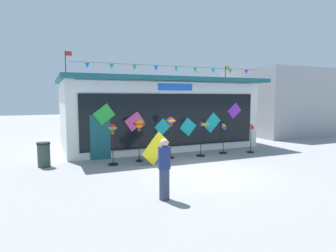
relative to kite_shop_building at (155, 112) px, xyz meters
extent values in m
plane|color=gray|center=(-0.48, -6.59, -1.90)|extent=(80.00, 80.00, 0.00)
cube|color=silver|center=(0.00, 0.05, -0.12)|extent=(10.17, 5.62, 3.56)
cube|color=#195660|center=(0.00, -0.34, 1.76)|extent=(10.57, 6.39, 0.20)
cube|color=silver|center=(0.00, -2.80, 1.37)|extent=(9.35, 0.08, 0.49)
cube|color=blue|center=(0.00, -2.83, 1.37)|extent=(1.83, 0.04, 0.34)
cube|color=black|center=(0.00, -2.79, -0.25)|extent=(9.15, 0.06, 2.59)
cube|color=#195660|center=(-3.66, -2.79, -0.90)|extent=(0.90, 0.07, 2.00)
cube|color=green|center=(-3.47, -2.85, 0.12)|extent=(1.00, 0.03, 0.97)
cube|color=#EA4CA3|center=(-2.08, -2.85, -0.24)|extent=(0.97, 0.03, 0.93)
cube|color=#19B7BC|center=(-0.69, -2.85, -0.55)|extent=(0.85, 0.03, 0.84)
cube|color=#19B7BC|center=(0.70, -2.85, -0.61)|extent=(0.95, 0.03, 0.95)
cube|color=#19B7BC|center=(2.09, -2.85, -0.44)|extent=(1.06, 0.03, 1.06)
cube|color=purple|center=(3.48, -2.85, 0.15)|extent=(0.90, 0.03, 0.88)
cylinder|color=black|center=(0.00, -2.91, 2.36)|extent=(9.76, 0.01, 0.01)
cone|color=blue|center=(-4.16, -2.91, 2.22)|extent=(0.20, 0.20, 0.22)
cone|color=green|center=(-3.12, -2.91, 2.22)|extent=(0.20, 0.20, 0.22)
cone|color=green|center=(-2.08, -2.91, 2.22)|extent=(0.20, 0.20, 0.22)
cone|color=blue|center=(-1.04, -2.91, 2.22)|extent=(0.20, 0.20, 0.22)
cone|color=#19B7BC|center=(0.00, -2.91, 2.22)|extent=(0.20, 0.20, 0.22)
cone|color=green|center=(1.04, -2.91, 2.22)|extent=(0.20, 0.20, 0.22)
cone|color=#19B7BC|center=(2.08, -2.91, 2.22)|extent=(0.20, 0.20, 0.22)
cone|color=green|center=(3.12, -2.91, 2.22)|extent=(0.20, 0.20, 0.22)
cone|color=purple|center=(4.16, -2.91, 2.22)|extent=(0.20, 0.20, 0.22)
cylinder|color=black|center=(-4.83, 0.05, 2.54)|extent=(0.04, 0.04, 1.36)
cube|color=red|center=(-4.67, 0.05, 3.10)|extent=(0.32, 0.02, 0.22)
cylinder|color=black|center=(4.84, 0.05, 2.36)|extent=(0.04, 0.04, 1.01)
cube|color=orange|center=(5.00, 0.05, 2.75)|extent=(0.32, 0.02, 0.22)
cylinder|color=black|center=(-3.39, -4.11, -1.87)|extent=(0.40, 0.40, 0.06)
cylinder|color=black|center=(-3.39, -4.11, -1.20)|extent=(0.03, 0.03, 1.39)
sphere|color=red|center=(-3.39, -4.11, -0.36)|extent=(0.30, 0.30, 0.30)
cube|color=green|center=(-3.39, -4.11, -0.36)|extent=(0.31, 0.31, 0.07)
cube|color=brown|center=(-3.39, -4.11, -0.57)|extent=(0.10, 0.10, 0.10)
cylinder|color=black|center=(-2.20, -3.88, -1.87)|extent=(0.29, 0.29, 0.06)
cylinder|color=black|center=(-2.20, -3.88, -1.18)|extent=(0.03, 0.03, 1.45)
sphere|color=orange|center=(-2.20, -3.88, -0.25)|extent=(0.40, 0.40, 0.40)
cube|color=red|center=(-2.20, -3.88, -0.25)|extent=(0.40, 0.40, 0.09)
cube|color=brown|center=(-2.20, -3.88, -0.51)|extent=(0.10, 0.10, 0.10)
cylinder|color=black|center=(-0.68, -3.82, -1.87)|extent=(0.28, 0.28, 0.06)
cylinder|color=black|center=(-0.68, -3.82, -1.11)|extent=(0.03, 0.03, 1.58)
sphere|color=#EA4CA3|center=(-0.68, -3.82, -0.16)|extent=(0.32, 0.32, 0.32)
cube|color=yellow|center=(-0.68, -3.82, -0.16)|extent=(0.33, 0.33, 0.07)
cube|color=brown|center=(-0.68, -3.82, -0.38)|extent=(0.10, 0.10, 0.10)
cylinder|color=black|center=(0.81, -3.95, -1.87)|extent=(0.39, 0.39, 0.06)
cylinder|color=black|center=(0.81, -3.95, -1.15)|extent=(0.03, 0.03, 1.50)
cone|color=orange|center=(1.06, -3.95, -0.40)|extent=(0.53, 0.29, 0.20)
cylinder|color=purple|center=(0.81, -3.95, -0.40)|extent=(0.03, 0.16, 0.16)
cylinder|color=black|center=(2.16, -3.81, -1.87)|extent=(0.38, 0.38, 0.06)
cylinder|color=black|center=(2.16, -3.81, -1.23)|extent=(0.03, 0.03, 1.34)
cylinder|color=black|center=(2.16, -3.85, -0.56)|extent=(0.06, 0.04, 0.06)
cone|color=yellow|center=(2.26, -3.85, -0.56)|extent=(0.14, 0.15, 0.14)
cone|color=yellow|center=(2.16, -3.85, -0.46)|extent=(0.15, 0.14, 0.14)
cone|color=purple|center=(2.07, -3.85, -0.56)|extent=(0.14, 0.15, 0.14)
cone|color=blue|center=(2.16, -3.85, -0.66)|extent=(0.15, 0.14, 0.14)
cylinder|color=black|center=(3.56, -4.16, -1.87)|extent=(0.36, 0.36, 0.06)
cylinder|color=black|center=(3.56, -4.16, -1.24)|extent=(0.03, 0.03, 1.32)
cylinder|color=black|center=(3.56, -4.20, -0.58)|extent=(0.06, 0.04, 0.06)
cone|color=#EA4CA3|center=(3.65, -4.20, -0.58)|extent=(0.13, 0.14, 0.13)
cone|color=orange|center=(3.56, -4.20, -0.49)|extent=(0.14, 0.13, 0.13)
cone|color=red|center=(3.47, -4.20, -0.58)|extent=(0.13, 0.14, 0.13)
cone|color=red|center=(3.56, -4.20, -0.67)|extent=(0.14, 0.13, 0.13)
cylinder|color=#333D56|center=(-2.97, -8.63, -1.47)|extent=(0.28, 0.28, 0.86)
cylinder|color=navy|center=(-2.97, -8.63, -0.74)|extent=(0.34, 0.34, 0.60)
sphere|color=beige|center=(-2.97, -8.63, -0.33)|extent=(0.22, 0.22, 0.22)
cylinder|color=#2D4238|center=(-6.00, -3.32, -1.44)|extent=(0.48, 0.48, 0.91)
cylinder|color=black|center=(-6.00, -3.32, -0.95)|extent=(0.52, 0.52, 0.08)
cube|color=yellow|center=(-1.72, -4.66, -1.22)|extent=(1.35, 0.37, 1.35)
cube|color=#99999E|center=(10.44, 1.49, 0.50)|extent=(6.01, 6.23, 4.80)
camera|label=1|loc=(-5.87, -15.67, 0.89)|focal=30.78mm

